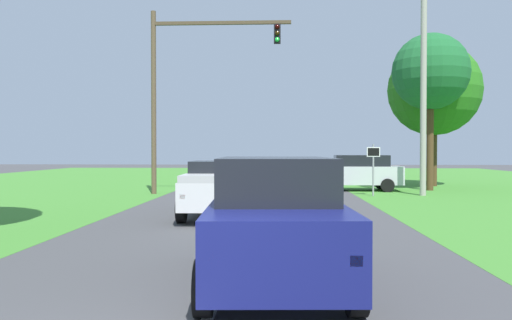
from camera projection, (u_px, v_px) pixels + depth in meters
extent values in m
plane|color=#424244|center=(250.00, 217.00, 15.75)|extent=(120.00, 120.00, 0.00)
cube|color=navy|center=(275.00, 231.00, 7.75)|extent=(2.13, 4.71, 0.96)
cube|color=black|center=(274.00, 178.00, 7.96)|extent=(1.82, 2.94, 0.65)
cube|color=red|center=(212.00, 261.00, 5.46)|extent=(0.14, 0.07, 0.12)
cube|color=red|center=(356.00, 261.00, 5.47)|extent=(0.14, 0.07, 0.12)
cylinder|color=black|center=(219.00, 245.00, 9.18)|extent=(0.26, 0.73, 0.72)
cylinder|color=black|center=(324.00, 245.00, 9.19)|extent=(0.26, 0.73, 0.72)
cylinder|color=black|center=(204.00, 288.00, 6.32)|extent=(0.26, 0.73, 0.72)
cylinder|color=black|center=(356.00, 288.00, 6.33)|extent=(0.26, 0.73, 0.72)
cube|color=silver|center=(222.00, 191.00, 16.14)|extent=(2.22, 5.26, 0.81)
cube|color=black|center=(221.00, 170.00, 15.87)|extent=(1.88, 2.03, 0.55)
cube|color=#B8B8B8|center=(217.00, 178.00, 14.52)|extent=(2.03, 2.03, 0.20)
cube|color=red|center=(182.00, 197.00, 13.58)|extent=(0.14, 0.06, 0.12)
cube|color=red|center=(246.00, 197.00, 13.55)|extent=(0.14, 0.06, 0.12)
cylinder|color=black|center=(197.00, 198.00, 17.78)|extent=(0.27, 0.81, 0.80)
cylinder|color=black|center=(256.00, 199.00, 17.75)|extent=(0.27, 0.81, 0.80)
cylinder|color=black|center=(181.00, 209.00, 14.56)|extent=(0.27, 0.81, 0.80)
cylinder|color=black|center=(253.00, 209.00, 14.52)|extent=(0.27, 0.81, 0.80)
cylinder|color=brown|center=(154.00, 103.00, 24.24)|extent=(0.24, 0.24, 8.78)
cube|color=#4C3D2B|center=(222.00, 23.00, 24.03)|extent=(6.60, 0.16, 0.16)
cube|color=black|center=(277.00, 34.00, 23.92)|extent=(0.32, 0.28, 0.90)
sphere|color=black|center=(277.00, 27.00, 23.77)|extent=(0.22, 0.22, 0.22)
sphere|color=black|center=(277.00, 33.00, 23.77)|extent=(0.22, 0.22, 0.22)
sphere|color=#1ED83F|center=(277.00, 40.00, 23.78)|extent=(0.22, 0.22, 0.22)
cylinder|color=gray|center=(373.00, 170.00, 23.11)|extent=(0.08, 0.08, 2.38)
cube|color=white|center=(373.00, 152.00, 23.07)|extent=(0.60, 0.03, 0.44)
cube|color=black|center=(374.00, 152.00, 23.05)|extent=(0.52, 0.01, 0.36)
cylinder|color=#4C351E|center=(434.00, 155.00, 29.59)|extent=(0.36, 0.36, 3.66)
sphere|color=#276C1B|center=(434.00, 90.00, 29.52)|extent=(5.37, 5.37, 5.37)
cube|color=silver|center=(357.00, 175.00, 26.32)|extent=(4.59, 1.91, 0.94)
cube|color=black|center=(361.00, 161.00, 26.30)|extent=(2.76, 1.65, 0.58)
cube|color=red|center=(313.00, 173.00, 27.21)|extent=(0.06, 0.14, 0.12)
cube|color=red|center=(314.00, 175.00, 25.74)|extent=(0.06, 0.14, 0.12)
cylinder|color=black|center=(381.00, 183.00, 27.14)|extent=(0.68, 0.23, 0.68)
cylinder|color=black|center=(387.00, 185.00, 25.34)|extent=(0.68, 0.23, 0.68)
cylinder|color=black|center=(328.00, 183.00, 27.33)|extent=(0.68, 0.23, 0.68)
cylinder|color=black|center=(331.00, 185.00, 25.53)|extent=(0.68, 0.23, 0.68)
cylinder|color=#9E998E|center=(423.00, 97.00, 23.31)|extent=(0.28, 0.28, 9.15)
cylinder|color=#4C351E|center=(430.00, 145.00, 26.42)|extent=(0.36, 0.36, 4.73)
sphere|color=#1C5E2D|center=(431.00, 72.00, 26.35)|extent=(3.98, 3.98, 3.98)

